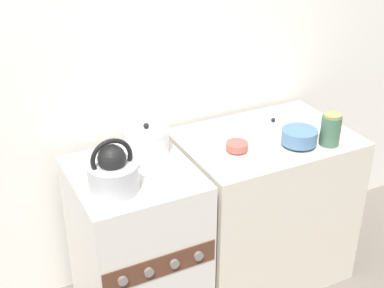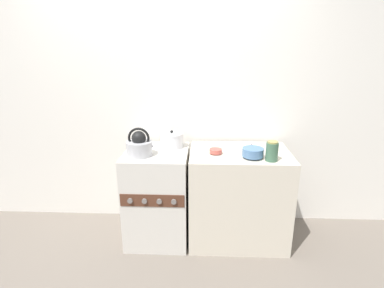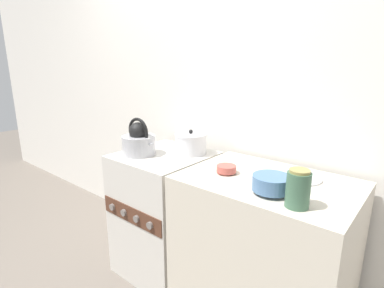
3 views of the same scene
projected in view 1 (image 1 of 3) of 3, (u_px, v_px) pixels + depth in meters
name	position (u px, v px, depth m)	size (l,w,h in m)	color
wall_back	(99.00, 64.00, 2.57)	(7.00, 0.06, 2.50)	silver
stove	(137.00, 247.00, 2.63)	(0.56, 0.61, 0.86)	beige
counter	(262.00, 207.00, 2.94)	(0.88, 0.62, 0.86)	beige
kettle	(113.00, 172.00, 2.26)	(0.27, 0.22, 0.25)	#B2B2B7
cooking_pot	(147.00, 141.00, 2.55)	(0.21, 0.21, 0.16)	silver
enamel_bowl	(299.00, 137.00, 2.64)	(0.18, 0.18, 0.09)	#4C729E
small_ceramic_bowl	(237.00, 146.00, 2.59)	(0.11, 0.11, 0.04)	#B75147
storage_jar	(331.00, 130.00, 2.63)	(0.10, 0.10, 0.16)	#3F664C
loose_pot_lid	(273.00, 123.00, 2.88)	(0.23, 0.23, 0.03)	silver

